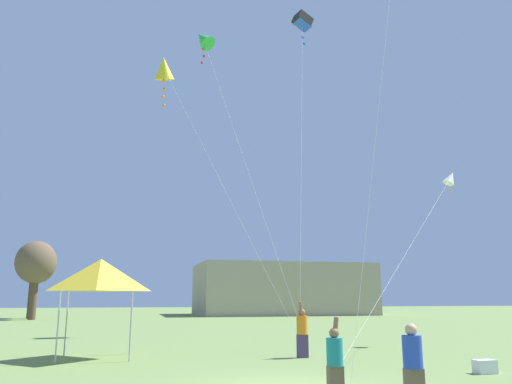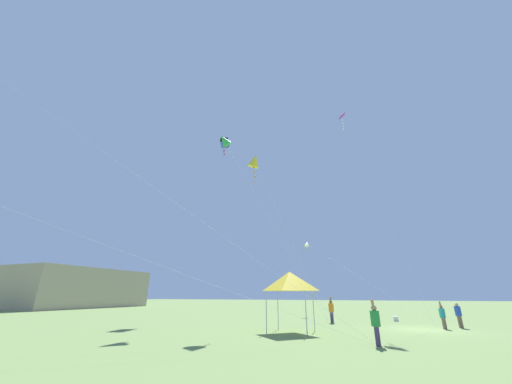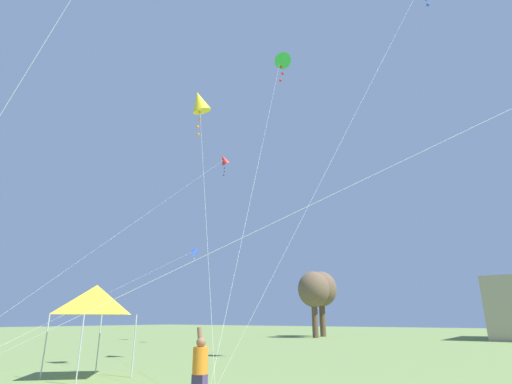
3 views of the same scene
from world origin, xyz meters
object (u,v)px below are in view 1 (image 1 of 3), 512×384
object	(u,v)px
kite_yellow_diamond_5	(164,69)
festival_tent	(100,275)
person_orange_shirt	(302,330)
person_blue_shirt	(413,363)
kite_black_box_0	(303,21)
person_teal_shirt	(335,360)
kite_green_diamond_2	(203,39)
cooler_box	(485,367)
kite_white_diamond_4	(450,178)

from	to	relation	value
kite_yellow_diamond_5	festival_tent	bearing A→B (deg)	-123.41
person_orange_shirt	person_blue_shirt	bearing A→B (deg)	78.18
kite_black_box_0	person_teal_shirt	bearing A→B (deg)	-108.48
person_teal_shirt	kite_yellow_diamond_5	bearing A→B (deg)	61.90
kite_black_box_0	kite_green_diamond_2	xyz separation A→B (m)	(-7.73, -4.10, -4.68)
cooler_box	kite_white_diamond_4	xyz separation A→B (m)	(5.42, 8.34, 7.82)
kite_green_diamond_2	kite_white_diamond_4	size ratio (longest dim) A/B	1.51
kite_black_box_0	kite_yellow_diamond_5	distance (m)	15.86
cooler_box	person_teal_shirt	distance (m)	6.25
festival_tent	kite_green_diamond_2	world-z (taller)	kite_green_diamond_2
cooler_box	person_teal_shirt	bearing A→B (deg)	-155.56
kite_black_box_0	kite_white_diamond_4	xyz separation A→B (m)	(4.19, -9.72, -13.77)
cooler_box	kite_yellow_diamond_5	size ratio (longest dim) A/B	0.04
festival_tent	person_blue_shirt	size ratio (longest dim) A/B	2.19
kite_black_box_0	kite_yellow_diamond_5	xyz separation A→B (m)	(-10.14, -8.38, -8.87)
kite_black_box_0	kite_yellow_diamond_5	world-z (taller)	kite_black_box_0
person_teal_shirt	person_blue_shirt	distance (m)	1.65
person_teal_shirt	kite_green_diamond_2	world-z (taller)	kite_green_diamond_2
cooler_box	kite_yellow_diamond_5	distance (m)	18.30
cooler_box	kite_yellow_diamond_5	bearing A→B (deg)	132.63
person_orange_shirt	kite_yellow_diamond_5	size ratio (longest dim) A/B	0.15
person_blue_shirt	person_teal_shirt	bearing A→B (deg)	-149.38
kite_yellow_diamond_5	person_teal_shirt	bearing A→B (deg)	-75.15
kite_white_diamond_4	kite_black_box_0	bearing A→B (deg)	113.32
person_blue_shirt	kite_black_box_0	bearing A→B (deg)	151.51
cooler_box	kite_black_box_0	size ratio (longest dim) A/B	0.03
festival_tent	person_blue_shirt	distance (m)	12.27
cooler_box	kite_white_diamond_4	world-z (taller)	kite_white_diamond_4
kite_green_diamond_2	person_blue_shirt	bearing A→B (deg)	-83.57
person_blue_shirt	kite_black_box_0	size ratio (longest dim) A/B	0.07
person_teal_shirt	kite_white_diamond_4	bearing A→B (deg)	1.62
person_blue_shirt	festival_tent	bearing A→B (deg)	-160.98
kite_black_box_0	kite_white_diamond_4	distance (m)	17.37
person_blue_shirt	kite_green_diamond_2	bearing A→B (deg)	172.69
festival_tent	cooler_box	distance (m)	13.08
person_orange_shirt	kite_white_diamond_4	distance (m)	12.09
festival_tent	person_orange_shirt	world-z (taller)	festival_tent
cooler_box	kite_black_box_0	bearing A→B (deg)	86.10
kite_yellow_diamond_5	kite_white_diamond_4	bearing A→B (deg)	-5.34
kite_white_diamond_4	kite_yellow_diamond_5	distance (m)	15.20
festival_tent	kite_yellow_diamond_5	distance (m)	10.71
kite_black_box_0	kite_white_diamond_4	bearing A→B (deg)	-66.68
person_blue_shirt	kite_green_diamond_2	distance (m)	24.10
person_orange_shirt	kite_white_diamond_4	bearing A→B (deg)	-166.68
kite_black_box_0	cooler_box	bearing A→B (deg)	-93.90
person_blue_shirt	kite_yellow_diamond_5	world-z (taller)	kite_yellow_diamond_5
festival_tent	person_orange_shirt	size ratio (longest dim) A/B	1.77
person_blue_shirt	kite_white_diamond_4	bearing A→B (deg)	126.86
person_orange_shirt	person_teal_shirt	bearing A→B (deg)	68.91
cooler_box	kite_green_diamond_2	bearing A→B (deg)	115.00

